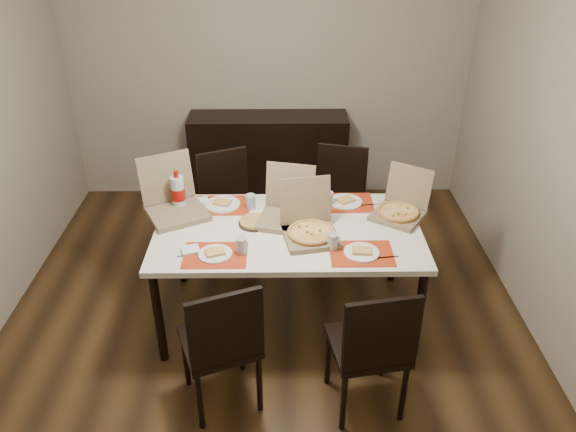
# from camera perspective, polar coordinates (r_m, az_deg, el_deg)

# --- Properties ---
(ground) EXTENTS (3.80, 4.00, 0.02)m
(ground) POSITION_cam_1_polar(r_m,az_deg,el_deg) (4.25, -2.29, -10.07)
(ground) COLOR #422B14
(ground) RESTS_ON ground
(room_walls) EXTENTS (3.84, 4.02, 2.62)m
(room_walls) POSITION_cam_1_polar(r_m,az_deg,el_deg) (3.81, -2.68, 14.93)
(room_walls) COLOR gray
(room_walls) RESTS_ON ground
(sideboard) EXTENTS (1.50, 0.40, 0.90)m
(sideboard) POSITION_cam_1_polar(r_m,az_deg,el_deg) (5.52, -1.96, 5.71)
(sideboard) COLOR black
(sideboard) RESTS_ON ground
(dining_table) EXTENTS (1.80, 1.00, 0.75)m
(dining_table) POSITION_cam_1_polar(r_m,az_deg,el_deg) (3.84, -0.00, -2.15)
(dining_table) COLOR #EFEAC9
(dining_table) RESTS_ON ground
(chair_near_left) EXTENTS (0.54, 0.54, 0.93)m
(chair_near_left) POSITION_cam_1_polar(r_m,az_deg,el_deg) (3.29, -6.72, -12.59)
(chair_near_left) COLOR black
(chair_near_left) RESTS_ON ground
(chair_near_right) EXTENTS (0.49, 0.49, 0.93)m
(chair_near_right) POSITION_cam_1_polar(r_m,az_deg,el_deg) (3.28, 8.52, -12.94)
(chair_near_right) COLOR black
(chair_near_right) RESTS_ON ground
(chair_far_left) EXTENTS (0.55, 0.55, 0.93)m
(chair_far_left) POSITION_cam_1_polar(r_m,az_deg,el_deg) (4.64, -6.03, 1.34)
(chair_far_left) COLOR black
(chair_far_left) RESTS_ON ground
(chair_far_right) EXTENTS (0.51, 0.51, 0.93)m
(chair_far_right) POSITION_cam_1_polar(r_m,az_deg,el_deg) (4.71, 5.16, 1.88)
(chair_far_right) COLOR black
(chair_far_right) RESTS_ON ground
(setting_near_left) EXTENTS (0.44, 0.30, 0.11)m
(setting_near_left) POSITION_cam_1_polar(r_m,az_deg,el_deg) (3.55, -6.98, -3.59)
(setting_near_left) COLOR red
(setting_near_left) RESTS_ON dining_table
(setting_near_right) EXTENTS (0.44, 0.30, 0.11)m
(setting_near_right) POSITION_cam_1_polar(r_m,az_deg,el_deg) (3.57, 6.63, -3.38)
(setting_near_right) COLOR red
(setting_near_right) RESTS_ON dining_table
(setting_far_left) EXTENTS (0.48, 0.30, 0.11)m
(setting_far_left) POSITION_cam_1_polar(r_m,az_deg,el_deg) (4.09, -6.23, 1.28)
(setting_far_left) COLOR red
(setting_far_left) RESTS_ON dining_table
(setting_far_right) EXTENTS (0.50, 0.30, 0.11)m
(setting_far_right) POSITION_cam_1_polar(r_m,az_deg,el_deg) (4.11, 5.40, 1.52)
(setting_far_right) COLOR red
(setting_far_right) RESTS_ON dining_table
(napkin_loose) EXTENTS (0.15, 0.15, 0.02)m
(napkin_loose) POSITION_cam_1_polar(r_m,az_deg,el_deg) (3.81, 1.38, -1.08)
(napkin_loose) COLOR white
(napkin_loose) RESTS_ON dining_table
(pizza_box_center) EXTENTS (0.41, 0.44, 0.35)m
(pizza_box_center) POSITION_cam_1_polar(r_m,az_deg,el_deg) (3.70, 2.23, -1.30)
(pizza_box_center) COLOR #796545
(pizza_box_center) RESTS_ON dining_table
(pizza_box_right) EXTENTS (0.47, 0.48, 0.32)m
(pizza_box_right) POSITION_cam_1_polar(r_m,az_deg,el_deg) (4.01, 11.32, 0.72)
(pizza_box_right) COLOR #796545
(pizza_box_right) RESTS_ON dining_table
(pizza_box_left) EXTENTS (0.54, 0.55, 0.39)m
(pizza_box_left) POSITION_cam_1_polar(r_m,az_deg,el_deg) (4.04, -11.44, 1.10)
(pizza_box_left) COLOR #796545
(pizza_box_left) RESTS_ON dining_table
(pizza_box_extra) EXTENTS (0.43, 0.46, 0.35)m
(pizza_box_extra) POSITION_cam_1_polar(r_m,az_deg,el_deg) (3.89, -0.18, 0.48)
(pizza_box_extra) COLOR #796545
(pizza_box_extra) RESTS_ON dining_table
(faina_plate) EXTENTS (0.23, 0.23, 0.03)m
(faina_plate) POSITION_cam_1_polar(r_m,az_deg,el_deg) (3.85, -3.40, -0.62)
(faina_plate) COLOR black
(faina_plate) RESTS_ON dining_table
(dip_bowl) EXTENTS (0.16, 0.16, 0.03)m
(dip_bowl) POSITION_cam_1_polar(r_m,az_deg,el_deg) (3.95, 0.63, 0.23)
(dip_bowl) COLOR white
(dip_bowl) RESTS_ON dining_table
(soda_bottle) EXTENTS (0.10, 0.10, 0.30)m
(soda_bottle) POSITION_cam_1_polar(r_m,az_deg,el_deg) (4.06, -11.10, 2.32)
(soda_bottle) COLOR silver
(soda_bottle) RESTS_ON dining_table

